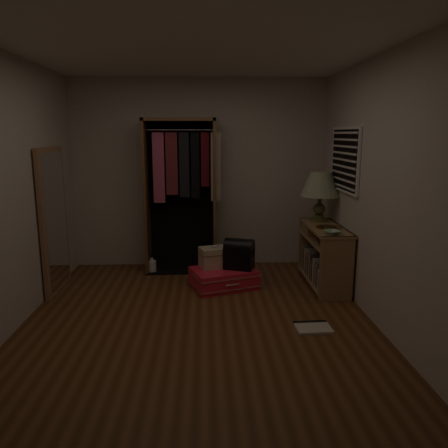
{
  "coord_description": "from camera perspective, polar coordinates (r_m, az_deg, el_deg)",
  "views": [
    {
      "loc": [
        0.08,
        -4.11,
        1.84
      ],
      "look_at": [
        0.3,
        0.95,
        0.8
      ],
      "focal_mm": 35.0,
      "sensor_mm": 36.0,
      "label": 1
    }
  ],
  "objects": [
    {
      "name": "ground",
      "position": [
        4.51,
        -3.36,
        -12.52
      ],
      "size": [
        4.0,
        4.0,
        0.0
      ],
      "primitive_type": "plane",
      "color": "#583219",
      "rests_on": "ground"
    },
    {
      "name": "room_walls",
      "position": [
        4.17,
        -2.55,
        6.9
      ],
      "size": [
        3.52,
        4.02,
        2.6
      ],
      "color": "beige",
      "rests_on": "ground"
    },
    {
      "name": "console_bookshelf",
      "position": [
        5.55,
        12.84,
        -3.83
      ],
      "size": [
        0.42,
        1.12,
        0.75
      ],
      "color": "#926C46",
      "rests_on": "ground"
    },
    {
      "name": "open_wardrobe",
      "position": [
        5.93,
        -5.34,
        5.53
      ],
      "size": [
        1.01,
        0.5,
        2.05
      ],
      "color": "brown",
      "rests_on": "ground"
    },
    {
      "name": "floor_mirror",
      "position": [
        5.51,
        -21.33,
        0.43
      ],
      "size": [
        0.06,
        0.8,
        1.7
      ],
      "color": "#9F6E4D",
      "rests_on": "ground"
    },
    {
      "name": "pink_suitcase",
      "position": [
        5.39,
        -0.08,
        -7.06
      ],
      "size": [
        0.9,
        0.77,
        0.23
      ],
      "rotation": [
        0.0,
        0.0,
        0.34
      ],
      "color": "red",
      "rests_on": "ground"
    },
    {
      "name": "train_case",
      "position": [
        5.4,
        -1.18,
        -4.34
      ],
      "size": [
        0.43,
        0.35,
        0.27
      ],
      "rotation": [
        0.0,
        0.0,
        0.31
      ],
      "color": "#B4A88A",
      "rests_on": "pink_suitcase"
    },
    {
      "name": "black_bag",
      "position": [
        5.32,
        1.99,
        -3.83
      ],
      "size": [
        0.4,
        0.33,
        0.38
      ],
      "rotation": [
        0.0,
        0.0,
        -0.34
      ],
      "color": "black",
      "rests_on": "pink_suitcase"
    },
    {
      "name": "table_lamp",
      "position": [
        5.68,
        12.47,
        4.95
      ],
      "size": [
        0.62,
        0.62,
        0.63
      ],
      "rotation": [
        0.0,
        0.0,
        0.28
      ],
      "color": "#4A4F26",
      "rests_on": "console_bookshelf"
    },
    {
      "name": "brass_tray",
      "position": [
        5.32,
        13.51,
        -0.47
      ],
      "size": [
        0.37,
        0.37,
        0.02
      ],
      "rotation": [
        0.0,
        0.0,
        0.3
      ],
      "color": "#B38345",
      "rests_on": "console_bookshelf"
    },
    {
      "name": "ceramic_bowl",
      "position": [
        5.01,
        13.93,
        -1.07
      ],
      "size": [
        0.23,
        0.23,
        0.04
      ],
      "primitive_type": "imported",
      "rotation": [
        0.0,
        0.0,
        0.42
      ],
      "color": "#9FBFA5",
      "rests_on": "console_bookshelf"
    },
    {
      "name": "white_jug",
      "position": [
        6.02,
        -9.38,
        -5.49
      ],
      "size": [
        0.12,
        0.12,
        0.2
      ],
      "rotation": [
        0.0,
        0.0,
        -0.08
      ],
      "color": "white",
      "rests_on": "ground"
    },
    {
      "name": "floor_book",
      "position": [
        4.42,
        11.47,
        -13.05
      ],
      "size": [
        0.35,
        0.28,
        0.03
      ],
      "rotation": [
        0.0,
        0.0,
        0.05
      ],
      "color": "beige",
      "rests_on": "ground"
    }
  ]
}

